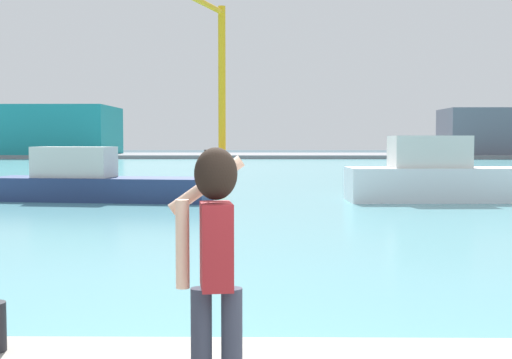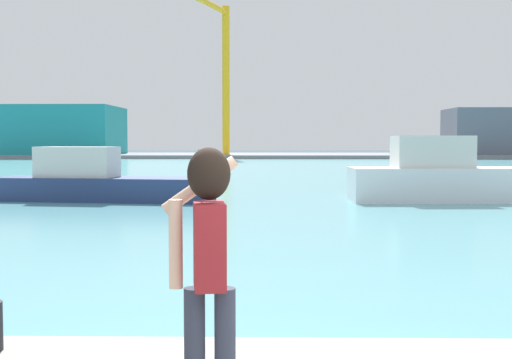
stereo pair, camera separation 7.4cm
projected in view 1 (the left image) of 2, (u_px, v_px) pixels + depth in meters
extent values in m
plane|color=#334751|center=(274.00, 170.00, 54.00)|extent=(220.00, 220.00, 0.00)
cube|color=#599EA8|center=(273.00, 169.00, 55.99)|extent=(140.00, 100.00, 0.02)
cube|color=gray|center=(269.00, 156.00, 95.91)|extent=(140.00, 20.00, 0.49)
cylinder|color=#2D3342|center=(201.00, 350.00, 4.38)|extent=(0.14, 0.14, 0.82)
cylinder|color=#2D3342|center=(232.00, 350.00, 4.38)|extent=(0.14, 0.14, 0.82)
cube|color=maroon|center=(216.00, 246.00, 4.34)|extent=(0.25, 0.37, 0.56)
sphere|color=#E0B293|center=(216.00, 175.00, 4.31)|extent=(0.22, 0.22, 0.22)
ellipsoid|color=black|center=(216.00, 174.00, 4.29)|extent=(0.28, 0.26, 0.34)
cylinder|color=#E0B293|center=(183.00, 244.00, 4.34)|extent=(0.09, 0.09, 0.58)
cylinder|color=#E0B293|center=(206.00, 185.00, 4.53)|extent=(0.53, 0.16, 0.40)
cube|color=black|center=(205.00, 160.00, 4.64)|extent=(0.02, 0.07, 0.14)
cube|color=navy|center=(101.00, 189.00, 26.66)|extent=(8.95, 3.31, 0.93)
cube|color=silver|center=(75.00, 162.00, 26.76)|extent=(3.25, 2.02, 1.22)
cube|color=white|center=(455.00, 184.00, 26.51)|extent=(8.57, 2.60, 1.33)
cube|color=silver|center=(429.00, 152.00, 26.42)|extent=(3.03, 1.85, 1.26)
cube|color=teal|center=(52.00, 130.00, 93.87)|extent=(17.06, 13.79, 6.68)
cube|color=slate|center=(497.00, 132.00, 91.69)|extent=(14.50, 8.62, 6.26)
cylinder|color=yellow|center=(222.00, 81.00, 89.92)|extent=(1.00, 1.00, 19.89)
cylinder|color=yellow|center=(207.00, 5.00, 84.44)|extent=(3.77, 10.14, 0.70)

